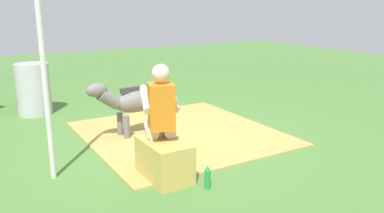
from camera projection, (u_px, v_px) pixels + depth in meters
ground_plane at (170, 141)px, 5.89m from camera, size 24.00×24.00×0.00m
hay_patch at (180, 133)px, 6.21m from camera, size 2.93×2.79×0.02m
hay_bale at (164, 160)px, 4.58m from camera, size 0.71×0.44×0.46m
person_seated at (160, 114)px, 4.60m from camera, size 0.72×0.55×1.34m
pony_standing at (133, 102)px, 6.03m from camera, size 0.44×1.34×0.90m
soda_bottle at (207, 177)px, 4.35m from camera, size 0.07×0.07×0.27m
water_barrel at (33, 89)px, 7.23m from camera, size 0.60×0.60×0.95m
tent_pole_left at (45, 80)px, 4.36m from camera, size 0.06×0.06×2.34m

